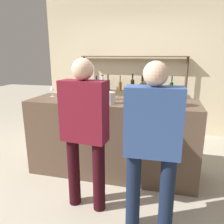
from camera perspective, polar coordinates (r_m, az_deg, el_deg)
The scene contains 12 objects.
ground_plane at distance 3.30m, azimuth -0.00°, elevation -15.19°, with size 16.00×16.00×0.00m, color #B2A893.
bar_counter at distance 3.07m, azimuth -0.00°, elevation -6.66°, with size 2.28×0.69×1.05m, color brown.
back_wall at distance 4.78m, azimuth 5.80°, elevation 11.71°, with size 3.88×0.12×2.80m, color beige.
back_shelf at distance 4.63m, azimuth 5.26°, elevation 7.68°, with size 2.18×0.18×1.62m.
counter_bottle_0 at distance 2.93m, azimuth -2.53°, elevation 5.62°, with size 0.09×0.09×0.34m.
counter_bottle_1 at distance 2.91m, azimuth 7.88°, elevation 5.54°, with size 0.08×0.08×0.34m.
counter_bottle_2 at distance 2.78m, azimuth 9.50°, elevation 4.79°, with size 0.09×0.09×0.33m.
wine_glass at distance 3.31m, azimuth -15.40°, elevation 6.00°, with size 0.07×0.07×0.16m.
ice_bucket at distance 2.69m, azimuth 15.68°, elevation 3.50°, with size 0.20×0.20×0.19m.
cork_jar at distance 2.72m, azimuth -0.50°, elevation 3.69°, with size 0.13×0.13×0.15m.
customer_center at distance 2.25m, azimuth -7.19°, elevation -3.67°, with size 0.48×0.25×1.62m.
customer_right at distance 1.97m, azimuth 10.50°, elevation -7.04°, with size 0.49×0.23×1.60m.
Camera 1 is at (0.69, -2.77, 1.64)m, focal length 35.00 mm.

